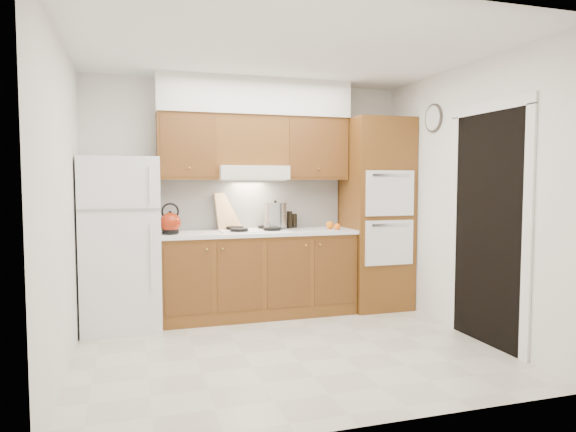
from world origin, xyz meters
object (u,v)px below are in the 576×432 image
at_px(oven_cabinet, 376,214).
at_px(kettle, 170,223).
at_px(fridge, 121,243).
at_px(stock_pot, 275,215).

bearing_deg(oven_cabinet, kettle, -178.41).
bearing_deg(fridge, oven_cabinet, 0.70).
xyz_separation_m(fridge, stock_pot, (1.64, 0.12, 0.24)).
bearing_deg(kettle, fridge, 155.58).
relative_size(kettle, stock_pot, 0.81).
distance_m(fridge, kettle, 0.53).
height_order(fridge, oven_cabinet, oven_cabinet).
height_order(kettle, stock_pot, stock_pot).
height_order(oven_cabinet, stock_pot, oven_cabinet).
height_order(fridge, stock_pot, fridge).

